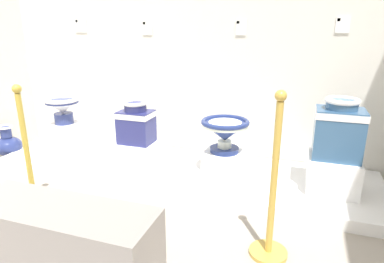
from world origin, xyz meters
TOP-DOWN VIEW (x-y plane):
  - wall_back at (2.06, 2.96)m, footprint 4.32×0.06m
  - display_platform at (2.06, 2.44)m, footprint 3.49×0.94m
  - plinth_block_rightmost at (0.77, 2.53)m, footprint 0.29×0.34m
  - antique_toilet_rightmost at (0.77, 2.53)m, footprint 0.34×0.34m
  - plinth_block_leftmost at (1.61, 2.52)m, footprint 0.35×0.39m
  - antique_toilet_leftmost at (1.61, 2.52)m, footprint 0.32×0.25m
  - plinth_block_slender_white at (2.50, 2.44)m, footprint 0.34×0.28m
  - antique_toilet_slender_white at (2.50, 2.44)m, footprint 0.41×0.41m
  - plinth_block_pale_glazed at (3.37, 2.41)m, footprint 0.38×0.36m
  - antique_toilet_pale_glazed at (3.37, 2.41)m, footprint 0.35×0.28m
  - info_placard_first at (0.79, 2.93)m, footprint 0.14×0.01m
  - info_placard_second at (1.57, 2.93)m, footprint 0.10×0.01m
  - info_placard_third at (2.51, 2.93)m, footprint 0.09×0.01m
  - info_placard_fourth at (3.35, 2.93)m, footprint 0.11×0.01m
  - decorative_vase_companion at (0.20, 2.30)m, footprint 0.27×0.27m
  - stanchion_post_near_left at (1.23, 1.56)m, footprint 0.27×0.27m
  - stanchion_post_near_right at (2.98, 1.58)m, footprint 0.23×0.23m
  - museum_bench at (1.91, 1.07)m, footprint 1.09×0.36m

SIDE VIEW (x-z plane):
  - display_platform at x=2.06m, z-range 0.00..0.09m
  - decorative_vase_companion at x=0.20m, z-range -0.03..0.32m
  - plinth_block_leftmost at x=1.61m, z-range 0.09..0.25m
  - plinth_block_slender_white at x=2.50m, z-range 0.09..0.30m
  - museum_bench at x=1.91m, z-range 0.00..0.40m
  - plinth_block_rightmost at x=0.77m, z-range 0.09..0.31m
  - plinth_block_pale_glazed at x=3.37m, z-range 0.09..0.37m
  - stanchion_post_near_left at x=1.23m, z-range -0.21..0.74m
  - stanchion_post_near_right at x=2.98m, z-range -0.18..0.83m
  - antique_toilet_leftmost at x=1.61m, z-range 0.25..0.66m
  - antique_toilet_slender_white at x=2.50m, z-range 0.35..0.63m
  - antique_toilet_rightmost at x=0.77m, z-range 0.35..0.68m
  - antique_toilet_pale_glazed at x=3.37m, z-range 0.37..0.83m
  - info_placard_second at x=1.57m, z-range 1.26..1.39m
  - info_placard_third at x=2.51m, z-range 1.26..1.40m
  - info_placard_fourth at x=3.35m, z-range 1.28..1.41m
  - info_placard_first at x=0.79m, z-range 1.27..1.42m
  - wall_back at x=2.06m, z-range 0.00..3.04m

